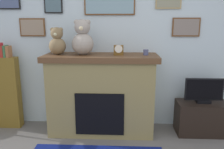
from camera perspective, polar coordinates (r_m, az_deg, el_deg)
back_wall at (r=3.70m, az=2.44°, el=7.38°), size 5.20×0.15×2.60m
fireplace at (r=3.51m, az=-2.63°, el=-4.69°), size 1.65×0.64×1.19m
bookshelf at (r=4.02m, az=-24.52°, el=-3.36°), size 0.41×0.16×1.34m
tv_stand at (r=3.80m, az=21.08°, el=-9.89°), size 0.74×0.40×0.49m
television at (r=3.67m, az=21.61°, el=-3.82°), size 0.56×0.14×0.37m
candle_jar at (r=3.36m, az=8.29°, el=5.40°), size 0.07×0.07×0.08m
mantel_clock at (r=3.34m, az=1.64°, el=6.01°), size 0.14×0.10×0.15m
teddy_bear_tan at (r=3.46m, az=-13.27°, el=7.67°), size 0.24×0.24×0.39m
teddy_bear_brown at (r=3.37m, az=-7.20°, el=8.65°), size 0.31×0.31×0.50m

